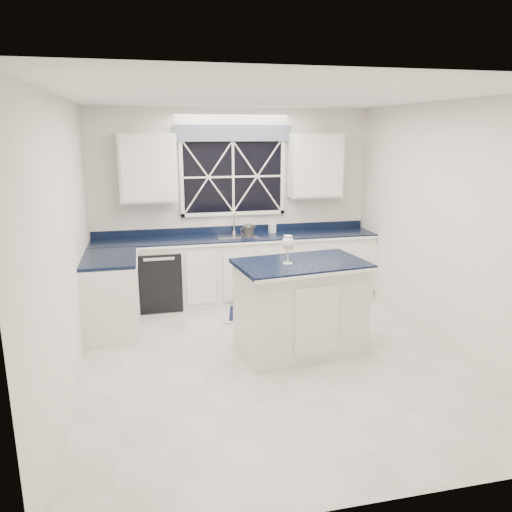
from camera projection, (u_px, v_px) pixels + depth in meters
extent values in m
plane|color=beige|center=(272.00, 358.00, 5.39)|extent=(4.50, 4.50, 0.00)
cube|color=silver|center=(233.00, 204.00, 7.18)|extent=(4.00, 0.10, 2.70)
cube|color=silver|center=(237.00, 270.00, 7.12)|extent=(3.98, 0.60, 0.90)
cube|color=silver|center=(111.00, 296.00, 5.99)|extent=(0.60, 1.00, 0.90)
cube|color=black|center=(237.00, 238.00, 7.00)|extent=(3.98, 0.64, 0.04)
cube|color=black|center=(159.00, 278.00, 6.89)|extent=(0.60, 0.58, 0.82)
cube|color=black|center=(233.00, 177.00, 7.06)|extent=(1.40, 0.02, 1.00)
cube|color=slate|center=(233.00, 133.00, 6.85)|extent=(1.65, 0.04, 0.22)
cube|color=silver|center=(148.00, 168.00, 6.63)|extent=(0.75, 0.34, 0.90)
cube|color=silver|center=(315.00, 165.00, 7.14)|extent=(0.75, 0.34, 0.90)
cylinder|color=silver|center=(234.00, 232.00, 7.20)|extent=(0.05, 0.05, 0.04)
cylinder|color=silver|center=(234.00, 222.00, 7.17)|extent=(0.02, 0.02, 0.28)
cylinder|color=silver|center=(235.00, 215.00, 7.05)|extent=(0.02, 0.18, 0.02)
cube|color=silver|center=(300.00, 309.00, 5.45)|extent=(1.39, 0.92, 0.98)
cube|color=black|center=(301.00, 264.00, 5.33)|extent=(1.46, 0.99, 0.04)
cube|color=#ADADA8|center=(277.00, 311.00, 6.74)|extent=(1.60, 1.16, 0.01)
cube|color=#0F1A32|center=(277.00, 311.00, 6.74)|extent=(1.41, 0.97, 0.01)
cylinder|color=#2C2C2E|center=(248.00, 231.00, 7.05)|extent=(0.21, 0.21, 0.13)
cone|color=#2C2C2E|center=(248.00, 224.00, 7.03)|extent=(0.17, 0.17, 0.06)
torus|color=#2C2C2E|center=(244.00, 231.00, 7.00)|extent=(0.11, 0.06, 0.11)
cylinder|color=#2C2C2E|center=(254.00, 229.00, 7.10)|extent=(0.07, 0.04, 0.09)
cylinder|color=silver|center=(288.00, 263.00, 5.25)|extent=(0.10, 0.10, 0.01)
cylinder|color=silver|center=(288.00, 256.00, 5.23)|extent=(0.02, 0.02, 0.16)
ellipsoid|color=silver|center=(288.00, 243.00, 5.20)|extent=(0.13, 0.13, 0.16)
cylinder|color=#E8D17A|center=(288.00, 246.00, 5.20)|extent=(0.10, 0.10, 0.07)
imported|color=silver|center=(272.00, 226.00, 7.23)|extent=(0.10, 0.10, 0.19)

